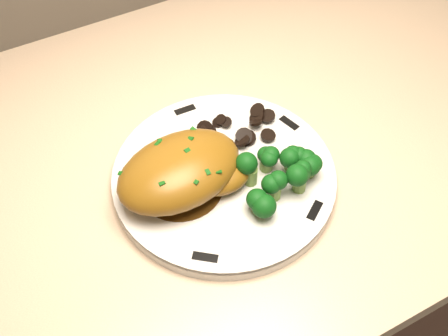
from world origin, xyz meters
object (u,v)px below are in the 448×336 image
plate (224,178)px  broccoli_florets (280,174)px  chicken_breast (184,171)px  counter (401,193)px

plate → broccoli_florets: broccoli_florets is taller
plate → broccoli_florets: size_ratio=2.70×
plate → chicken_breast: 0.06m
counter → plate: size_ratio=7.10×
chicken_breast → broccoli_florets: (0.10, -0.05, -0.01)m
plate → counter: bearing=8.7°
chicken_breast → broccoli_florets: chicken_breast is taller
counter → chicken_breast: size_ratio=11.70×
plate → chicken_breast: (-0.05, 0.00, 0.04)m
plate → broccoli_florets: 0.07m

